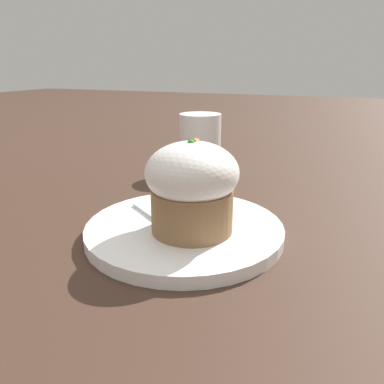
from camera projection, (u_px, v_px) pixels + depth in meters
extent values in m
plane|color=#3D281E|center=(184.00, 235.00, 0.42)|extent=(4.00, 4.00, 0.00)
cylinder|color=white|center=(184.00, 230.00, 0.42)|extent=(0.22, 0.22, 0.01)
cylinder|color=olive|center=(192.00, 210.00, 0.39)|extent=(0.09, 0.09, 0.05)
ellipsoid|color=white|center=(192.00, 173.00, 0.38)|extent=(0.10, 0.10, 0.06)
cone|color=orange|center=(196.00, 141.00, 0.38)|extent=(0.02, 0.01, 0.01)
sphere|color=green|center=(191.00, 143.00, 0.37)|extent=(0.01, 0.01, 0.01)
cube|color=silver|center=(149.00, 213.00, 0.44)|extent=(0.05, 0.07, 0.00)
ellipsoid|color=silver|center=(171.00, 227.00, 0.40)|extent=(0.06, 0.06, 0.01)
cylinder|color=white|center=(200.00, 143.00, 0.65)|extent=(0.07, 0.07, 0.10)
torus|color=white|center=(208.00, 139.00, 0.69)|extent=(0.05, 0.01, 0.05)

